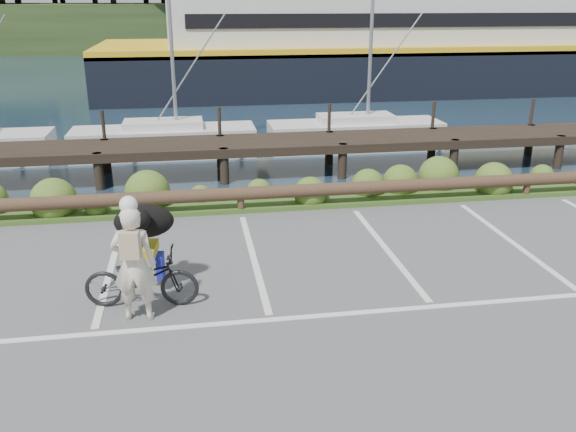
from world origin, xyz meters
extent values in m
plane|color=#4D4E50|center=(0.00, 0.00, 0.00)|extent=(72.00, 72.00, 0.00)
plane|color=#162636|center=(0.00, 48.00, -1.20)|extent=(160.00, 160.00, 0.00)
cube|color=#3D5B21|center=(0.00, 5.30, 0.05)|extent=(34.00, 1.60, 0.10)
imported|color=black|center=(-1.93, 0.40, 0.47)|extent=(1.84, 0.82, 0.94)
imported|color=beige|center=(-1.98, -0.01, 0.90)|extent=(0.70, 0.51, 1.81)
ellipsoid|color=black|center=(-1.86, 0.97, 1.21)|extent=(0.57, 1.00, 0.55)
camera|label=1|loc=(-1.05, -8.50, 4.60)|focal=38.00mm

